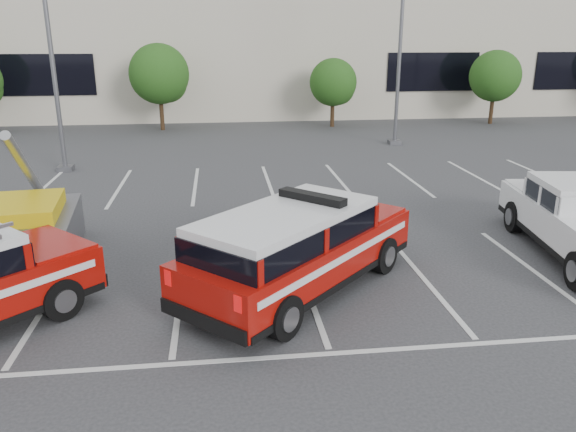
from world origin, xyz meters
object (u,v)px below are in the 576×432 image
convention_building (242,43)px  tree_mid_left (161,76)px  utility_rig (22,234)px  tree_mid_right (334,84)px  light_pole_mid (401,36)px  fire_chief_suv (298,254)px  tree_right (496,78)px  light_pole_left (49,37)px

convention_building → tree_mid_left: convention_building is taller
tree_mid_left → utility_rig: bearing=-94.9°
tree_mid_right → light_pole_mid: size_ratio=0.39×
tree_mid_right → fire_chief_suv: tree_mid_right is taller
tree_mid_right → tree_right: tree_right is taller
tree_mid_left → fire_chief_suv: (4.71, -22.32, -2.20)m
convention_building → light_pole_left: bearing=-112.4°
convention_building → tree_mid_right: 11.20m
convention_building → utility_rig: (-6.77, -29.56, -4.07)m
tree_mid_left → light_pole_mid: (11.91, -6.05, 2.14)m
convention_building → utility_rig: 30.59m
fire_chief_suv → utility_rig: bearing=-157.6°
convention_building → utility_rig: size_ratio=14.68×
tree_mid_left → utility_rig: size_ratio=1.19×
tree_right → light_pole_mid: (-8.09, -6.05, 2.41)m
light_pole_left → utility_rig: (1.41, -9.69, -4.54)m
tree_right → fire_chief_suv: (-15.29, -22.32, -1.93)m
tree_mid_right → convention_building: bearing=116.6°
light_pole_mid → convention_building: bearing=113.3°
convention_building → tree_right: convention_building is taller
fire_chief_suv → tree_mid_right: bearing=121.0°
light_pole_mid → utility_rig: light_pole_mid is taller
convention_building → light_pole_mid: (6.82, -15.86, 0.47)m
tree_right → light_pole_mid: size_ratio=0.43×
tree_mid_left → fire_chief_suv: tree_mid_left is taller
tree_mid_left → tree_mid_right: (10.00, -0.00, -0.54)m
light_pole_left → tree_mid_right: bearing=37.5°
light_pole_mid → tree_mid_right: bearing=107.5°
light_pole_mid → tree_right: bearing=36.8°
convention_building → tree_mid_left: (-5.09, -9.82, -1.68)m
light_pole_left → utility_rig: size_ratio=2.51×
tree_mid_left → light_pole_mid: light_pole_mid is taller
tree_right → fire_chief_suv: bearing=-124.4°
convention_building → tree_right: size_ratio=13.58×
tree_mid_right → light_pole_mid: bearing=-72.5°
light_pole_mid → fire_chief_suv: (-7.20, -16.27, -4.34)m
light_pole_mid → fire_chief_suv: size_ratio=1.81×
convention_building → light_pole_left: convention_building is taller
utility_rig → convention_building: bearing=70.3°
light_pole_mid → utility_rig: 19.82m
utility_rig → tree_right: bearing=35.5°
tree_mid_left → light_pole_left: bearing=-107.1°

